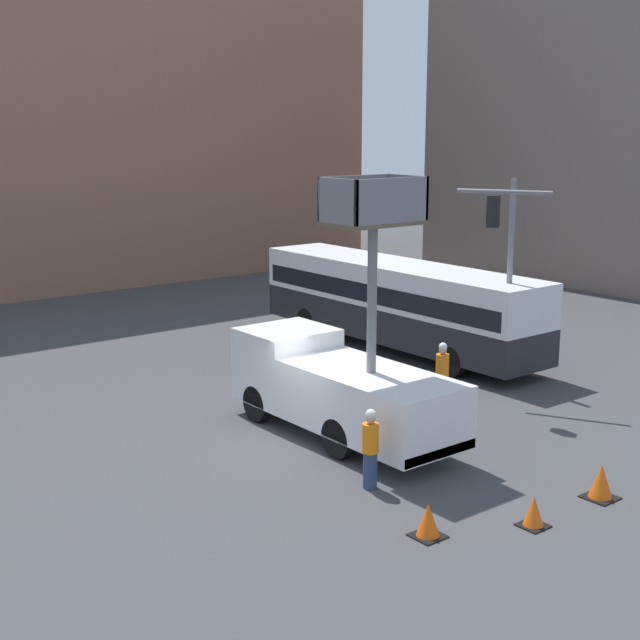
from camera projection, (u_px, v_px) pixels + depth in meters
ground_plane at (294, 445)px, 22.86m from camera, size 120.00×120.00×0.00m
utility_truck at (340, 383)px, 23.24m from camera, size 2.38×7.08×6.84m
city_bus at (397, 299)px, 32.28m from camera, size 2.61×12.45×3.15m
traffic_light_pole at (504, 252)px, 26.94m from camera, size 2.77×2.53×6.41m
road_worker_near_truck at (370, 449)px, 19.96m from camera, size 0.38×0.38×1.87m
road_worker_directing at (442, 374)px, 25.86m from camera, size 0.38×0.38×1.89m
traffic_cone_near_truck at (428, 521)px, 17.71m from camera, size 0.62×0.62×0.71m
traffic_cone_mid_road at (601, 482)px, 19.53m from camera, size 0.68×0.68×0.78m
traffic_cone_far_side at (534, 513)px, 18.17m from camera, size 0.56×0.56×0.64m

